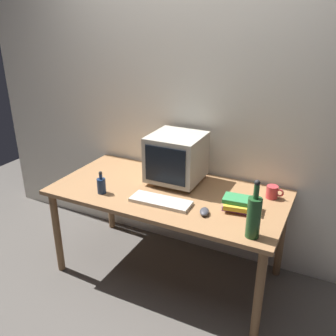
# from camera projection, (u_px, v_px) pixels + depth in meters

# --- Properties ---
(ground_plane) EXTENTS (6.00, 6.00, 0.00)m
(ground_plane) POSITION_uv_depth(u_px,v_px,m) (168.00, 271.00, 2.93)
(ground_plane) COLOR #56514C
(back_wall) EXTENTS (4.00, 0.08, 2.50)m
(back_wall) POSITION_uv_depth(u_px,v_px,m) (195.00, 105.00, 2.84)
(back_wall) COLOR silver
(back_wall) RESTS_ON ground
(desk) EXTENTS (1.68, 0.83, 0.72)m
(desk) POSITION_uv_depth(u_px,v_px,m) (168.00, 200.00, 2.68)
(desk) COLOR #9E7047
(desk) RESTS_ON ground
(crt_monitor) EXTENTS (0.38, 0.39, 0.37)m
(crt_monitor) POSITION_uv_depth(u_px,v_px,m) (176.00, 158.00, 2.73)
(crt_monitor) COLOR #B2AD9E
(crt_monitor) RESTS_ON desk
(keyboard) EXTENTS (0.42, 0.16, 0.02)m
(keyboard) POSITION_uv_depth(u_px,v_px,m) (161.00, 201.00, 2.48)
(keyboard) COLOR beige
(keyboard) RESTS_ON desk
(computer_mouse) EXTENTS (0.09, 0.11, 0.04)m
(computer_mouse) POSITION_uv_depth(u_px,v_px,m) (204.00, 212.00, 2.34)
(computer_mouse) COLOR #3F3F47
(computer_mouse) RESTS_ON desk
(bottle_tall) EXTENTS (0.08, 0.08, 0.36)m
(bottle_tall) POSITION_uv_depth(u_px,v_px,m) (254.00, 216.00, 2.06)
(bottle_tall) COLOR #1E4C23
(bottle_tall) RESTS_ON desk
(bottle_short) EXTENTS (0.06, 0.06, 0.17)m
(bottle_short) POSITION_uv_depth(u_px,v_px,m) (101.00, 185.00, 2.60)
(bottle_short) COLOR navy
(bottle_short) RESTS_ON desk
(book_stack) EXTENTS (0.23, 0.19, 0.08)m
(book_stack) POSITION_uv_depth(u_px,v_px,m) (239.00, 204.00, 2.39)
(book_stack) COLOR #843893
(book_stack) RESTS_ON desk
(mug) EXTENTS (0.12, 0.08, 0.09)m
(mug) POSITION_uv_depth(u_px,v_px,m) (272.00, 192.00, 2.54)
(mug) COLOR #CC383D
(mug) RESTS_ON desk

